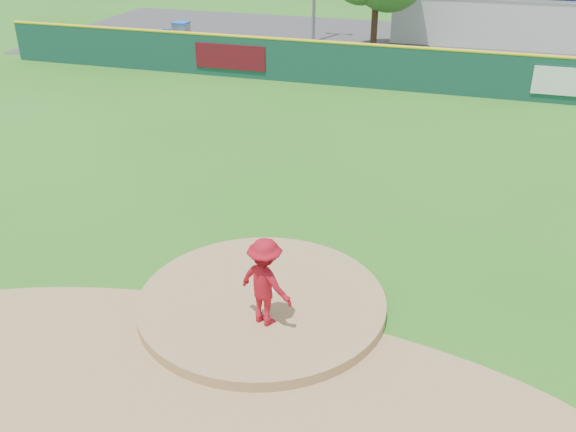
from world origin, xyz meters
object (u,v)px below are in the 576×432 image
(pitcher, at_px, (265,282))
(playground_slide, at_px, (181,33))
(van, at_px, (332,57))
(pool_building_grp, at_px, (524,10))

(pitcher, relative_size, playground_slide, 0.81)
(van, relative_size, pool_building_grp, 0.28)
(van, bearing_deg, pitcher, -147.15)
(pitcher, distance_m, van, 22.05)
(van, height_order, playground_slide, playground_slide)
(van, distance_m, pool_building_grp, 14.56)
(pitcher, relative_size, van, 0.45)
(pitcher, xyz_separation_m, playground_slide, (-13.60, 24.66, -0.55))
(pitcher, bearing_deg, playground_slide, -40.15)
(pool_building_grp, relative_size, playground_slide, 6.32)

